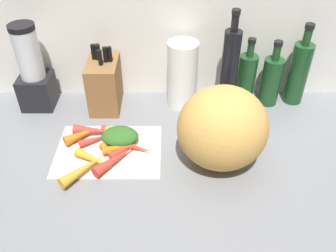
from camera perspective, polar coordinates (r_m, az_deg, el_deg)
ground_plane at (r=117.81cm, az=4.08°, el=-5.13°), size 170.00×80.00×3.00cm
wall_back at (r=133.52cm, az=3.66°, el=16.56°), size 170.00×3.00×60.00cm
cutting_board at (r=119.19cm, az=-9.48°, el=-3.81°), size 33.66×25.19×0.80cm
carrot_0 at (r=121.64cm, az=-11.49°, el=-2.07°), size 10.97×7.29×2.44cm
carrot_1 at (r=115.56cm, az=-9.21°, el=-4.29°), size 8.22×9.41×2.44cm
carrot_2 at (r=116.86cm, az=-5.28°, el=-3.38°), size 11.91×6.30×2.21cm
carrot_3 at (r=111.31cm, az=-13.26°, el=-6.61°), size 13.48×14.48×3.52cm
carrot_4 at (r=124.35cm, az=-11.74°, el=-0.76°), size 14.08×4.96×3.52cm
carrot_5 at (r=112.76cm, az=-8.42°, el=-5.16°), size 13.35×14.42×3.40cm
carrot_6 at (r=122.99cm, az=-7.39°, el=-0.93°), size 14.73×6.01×2.71cm
carrot_7 at (r=116.82cm, az=-7.68°, el=-3.40°), size 11.86×6.24×2.88cm
carrot_8 at (r=114.01cm, az=-11.69°, el=-5.22°), size 13.58×9.73×2.92cm
carrot_9 at (r=116.76cm, az=-6.98°, el=-3.55°), size 10.14×9.30×2.27cm
carrot_10 at (r=123.79cm, az=-13.39°, el=-1.28°), size 12.51×10.32×3.44cm
carrot_11 at (r=120.63cm, az=-7.66°, el=-1.88°), size 11.77×10.90×2.70cm
carrot_greens_pile at (r=119.42cm, az=-7.76°, el=-1.63°), size 12.03×9.25×5.09cm
winter_squash at (r=107.27cm, az=8.36°, el=-0.34°), size 26.80×24.58×26.07cm
knife_block at (r=134.86cm, az=-10.15°, el=6.49°), size 10.76×16.50×23.97cm
blender_appliance at (r=139.85cm, az=-20.64°, el=7.76°), size 11.56×11.56×31.96cm
paper_towel_roll at (r=132.93cm, az=2.06°, el=8.09°), size 10.91×10.91×24.93cm
bottle_0 at (r=131.66cm, az=9.43°, el=8.89°), size 6.05×6.05×37.15cm
bottle_1 at (r=139.01cm, az=12.02°, el=7.50°), size 6.78×6.78×25.47cm
bottle_2 at (r=140.04cm, az=15.68°, el=7.00°), size 7.25×7.25×25.19cm
bottle_3 at (r=142.71cm, az=19.60°, el=8.04°), size 7.21×7.21×30.92cm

